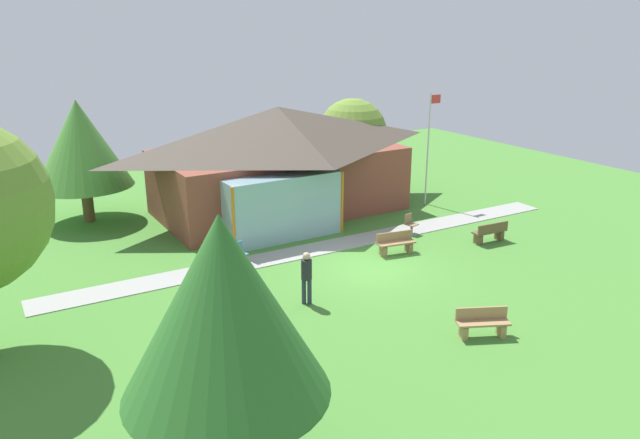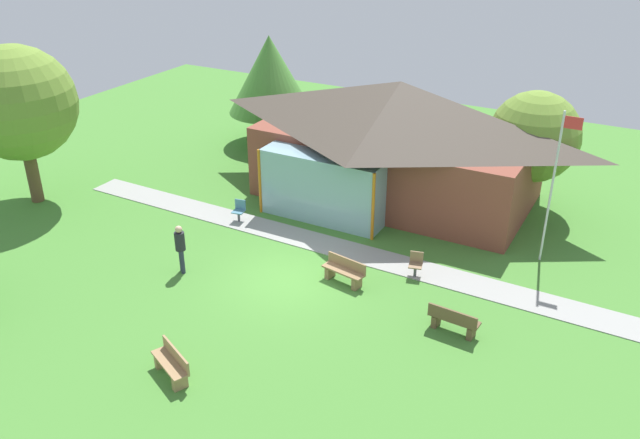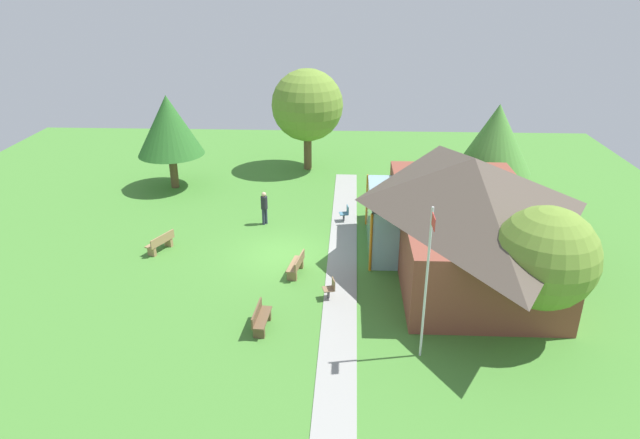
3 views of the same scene
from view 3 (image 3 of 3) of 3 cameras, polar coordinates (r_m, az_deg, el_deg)
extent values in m
plane|color=#478433|center=(25.58, -3.72, -3.60)|extent=(44.00, 44.00, 0.00)
cube|color=brown|center=(24.94, 14.67, -1.37)|extent=(10.84, 5.86, 2.95)
pyramid|color=#4C4238|center=(24.04, 15.26, 3.89)|extent=(11.84, 6.86, 1.92)
cube|color=#8CB2BF|center=(25.96, 6.32, -0.02)|extent=(4.88, 1.20, 2.65)
cylinder|color=orange|center=(28.18, 4.81, 2.00)|extent=(0.12, 0.12, 2.65)
cylinder|color=orange|center=(23.72, 5.21, -2.38)|extent=(0.12, 0.12, 2.65)
cube|color=#999993|center=(25.44, 2.29, -3.70)|extent=(22.29, 1.66, 0.03)
cylinder|color=silver|center=(18.13, 10.75, -6.63)|extent=(0.08, 0.08, 5.40)
cube|color=red|center=(16.81, 11.48, -0.22)|extent=(0.60, 0.02, 0.40)
cube|color=brown|center=(20.44, -5.92, -9.92)|extent=(1.53, 0.55, 0.06)
cube|color=brown|center=(21.03, -5.57, -9.67)|extent=(0.19, 0.41, 0.39)
cube|color=brown|center=(20.14, -6.23, -11.38)|extent=(0.19, 0.41, 0.39)
cube|color=brown|center=(20.36, -6.48, -9.38)|extent=(1.50, 0.17, 0.36)
cube|color=olive|center=(23.79, -2.53, -4.59)|extent=(1.55, 0.70, 0.06)
cube|color=olive|center=(23.45, -2.87, -5.76)|extent=(0.23, 0.42, 0.39)
cube|color=olive|center=(24.38, -2.19, -4.51)|extent=(0.23, 0.42, 0.39)
cube|color=olive|center=(23.65, -2.10, -4.19)|extent=(1.49, 0.32, 0.36)
cube|color=#9E7A51|center=(26.73, -16.01, -2.20)|extent=(1.54, 1.04, 0.06)
cube|color=#9E7A51|center=(26.50, -16.75, -3.15)|extent=(0.32, 0.43, 0.39)
cube|color=#9E7A51|center=(27.19, -15.17, -2.24)|extent=(0.32, 0.43, 0.39)
cube|color=#9E7A51|center=(26.52, -15.76, -1.88)|extent=(1.38, 0.70, 0.36)
cube|color=teal|center=(28.74, 2.44, 0.61)|extent=(0.51, 0.51, 0.04)
cube|color=teal|center=(28.69, 2.84, 1.03)|extent=(0.44, 0.12, 0.40)
cylinder|color=#4C4C51|center=(28.83, 2.43, 0.19)|extent=(0.10, 0.10, 0.42)
cylinder|color=#4C4C51|center=(28.92, 2.42, -0.18)|extent=(0.36, 0.36, 0.02)
cube|color=#8C6B4C|center=(22.03, 0.87, -7.09)|extent=(0.53, 0.53, 0.04)
cube|color=#8C6B4C|center=(21.96, 1.39, -6.55)|extent=(0.44, 0.15, 0.40)
cylinder|color=#4C4C51|center=(22.15, 0.87, -7.60)|extent=(0.10, 0.10, 0.42)
cylinder|color=#4C4C51|center=(22.26, 0.86, -8.04)|extent=(0.36, 0.36, 0.02)
cylinder|color=#2D3347|center=(28.52, -5.78, 0.27)|extent=(0.14, 0.14, 0.85)
cylinder|color=#2D3347|center=(28.63, -5.52, 0.38)|extent=(0.14, 0.14, 0.85)
cylinder|color=#26262D|center=(28.28, -5.71, 1.72)|extent=(0.34, 0.34, 0.65)
sphere|color=#D8AD8C|center=(28.12, -5.75, 2.56)|extent=(0.24, 0.24, 0.24)
cylinder|color=brown|center=(34.38, -14.67, 4.83)|extent=(0.47, 0.47, 2.05)
cone|color=#2D6B28|center=(33.62, -15.16, 9.26)|extent=(3.83, 3.83, 3.44)
cylinder|color=brown|center=(21.35, 21.06, -8.79)|extent=(0.46, 0.46, 1.64)
sphere|color=olive|center=(20.33, 21.94, -3.63)|extent=(3.57, 3.57, 3.57)
cylinder|color=brown|center=(36.51, -1.26, 7.07)|extent=(0.51, 0.51, 2.49)
sphere|color=olive|center=(35.78, -1.30, 11.57)|extent=(4.50, 4.50, 4.50)
cylinder|color=brown|center=(33.08, 16.92, 3.43)|extent=(0.49, 0.49, 1.62)
cone|color=#4C8C38|center=(32.29, 17.49, 7.91)|extent=(4.18, 4.18, 3.76)
camera|label=1|loc=(39.74, -27.74, 16.65)|focal=34.36mm
camera|label=2|loc=(22.54, -55.95, 13.75)|focal=37.32mm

